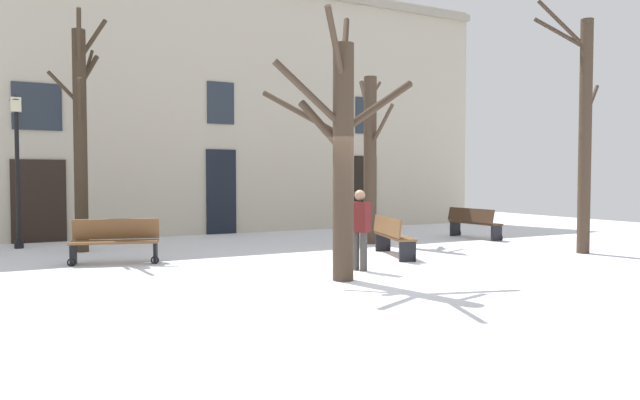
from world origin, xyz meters
TOP-DOWN VIEW (x-y plane):
  - ground_plane at (0.00, 0.00)m, footprint 32.03×32.03m
  - building_facade at (-0.01, 8.76)m, footprint 20.02×0.60m
  - tree_right_of_center at (-0.59, -0.25)m, footprint 2.80×1.99m
  - tree_center at (6.22, 0.22)m, footprint 1.73×1.20m
  - tree_left_of_center at (-4.29, 5.90)m, footprint 1.37×1.69m
  - tree_near_facade at (2.81, 4.20)m, footprint 0.93×2.26m
  - streetlamp at (-5.67, 7.34)m, footprint 0.30×0.30m
  - bench_near_center_tree at (-3.84, 3.59)m, footprint 1.83×0.96m
  - bench_back_to_back_right at (1.90, 1.83)m, footprint 0.95×1.95m
  - bench_near_lamp at (6.19, 3.86)m, footprint 0.55×1.82m
  - person_near_bench at (0.22, 0.47)m, footprint 0.37×0.44m

SIDE VIEW (x-z plane):
  - ground_plane at x=0.00m, z-range 0.00..0.00m
  - bench_near_lamp at x=6.19m, z-range 0.02..0.91m
  - bench_near_center_tree at x=-3.84m, z-range 0.01..0.94m
  - bench_back_to_back_right at x=1.90m, z-range 0.03..0.93m
  - person_near_bench at x=0.22m, z-range 0.07..1.63m
  - tree_right_of_center at x=-0.59m, z-range -0.13..4.69m
  - streetlamp at x=-5.67m, z-range 0.43..4.29m
  - tree_near_facade at x=2.81m, z-range 0.19..4.72m
  - tree_left_of_center at x=-4.29m, z-range 0.05..5.71m
  - tree_center at x=6.22m, z-range -0.07..5.97m
  - building_facade at x=-0.01m, z-range 0.05..8.29m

